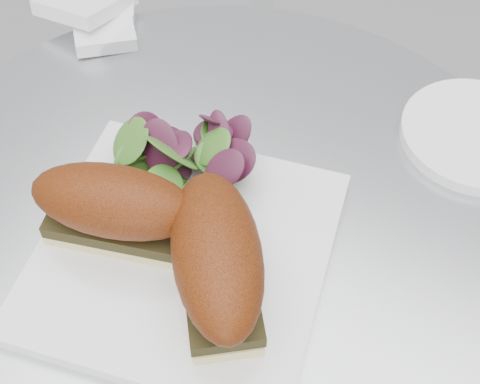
# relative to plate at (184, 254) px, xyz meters

# --- Properties ---
(table) EXTENTS (0.70, 0.70, 0.73)m
(table) POSITION_rel_plate_xyz_m (0.01, 0.04, -0.25)
(table) COLOR #AAADB2
(table) RESTS_ON ground
(plate) EXTENTS (0.31, 0.31, 0.02)m
(plate) POSITION_rel_plate_xyz_m (0.00, 0.00, 0.00)
(plate) COLOR white
(plate) RESTS_ON table
(sandwich_left) EXTENTS (0.16, 0.11, 0.08)m
(sandwich_left) POSITION_rel_plate_xyz_m (-0.06, -0.01, 0.05)
(sandwich_left) COLOR beige
(sandwich_left) RESTS_ON plate
(sandwich_right) EXTENTS (0.16, 0.18, 0.08)m
(sandwich_right) POSITION_rel_plate_xyz_m (0.05, -0.02, 0.05)
(sandwich_right) COLOR beige
(sandwich_right) RESTS_ON plate
(salad) EXTENTS (0.11, 0.11, 0.05)m
(salad) POSITION_rel_plate_xyz_m (-0.05, 0.08, 0.03)
(salad) COLOR #4C812A
(salad) RESTS_ON plate
(napkin) EXTENTS (0.16, 0.16, 0.02)m
(napkin) POSITION_rel_plate_xyz_m (-0.27, 0.24, 0.00)
(napkin) COLOR white
(napkin) RESTS_ON table
(saucer) EXTENTS (0.16, 0.16, 0.01)m
(saucer) POSITION_rel_plate_xyz_m (0.19, 0.28, -0.00)
(saucer) COLOR white
(saucer) RESTS_ON table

